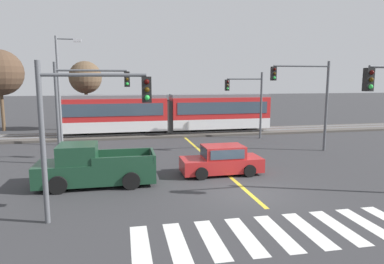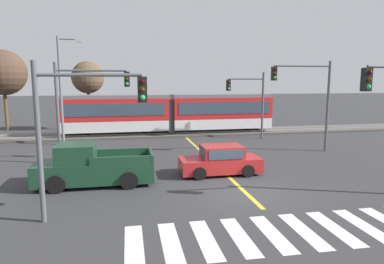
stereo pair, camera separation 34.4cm
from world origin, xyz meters
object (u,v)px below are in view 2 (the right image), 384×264
at_px(light_rail_tram, 170,112).
at_px(traffic_light_mid_left, 83,97).
at_px(bare_tree_far_west, 3,73).
at_px(pickup_truck, 92,167).
at_px(traffic_light_far_right, 250,96).
at_px(street_lamp_west, 63,84).
at_px(traffic_light_near_left, 78,117).
at_px(sedan_crossing, 220,161).
at_px(bare_tree_west, 88,78).
at_px(traffic_light_mid_right, 309,91).

bearing_deg(light_rail_tram, traffic_light_mid_left, -123.61).
xyz_separation_m(traffic_light_mid_left, bare_tree_far_west, (-8.99, 15.20, 1.64)).
bearing_deg(pickup_truck, traffic_light_far_right, 42.10).
relative_size(light_rail_tram, street_lamp_west, 2.29).
relative_size(traffic_light_near_left, traffic_light_mid_left, 0.94).
xyz_separation_m(sedan_crossing, bare_tree_far_west, (-16.18, 19.23, 4.87)).
bearing_deg(pickup_truck, bare_tree_west, 95.68).
bearing_deg(light_rail_tram, sedan_crossing, -86.31).
bearing_deg(traffic_light_near_left, pickup_truck, 90.31).
bearing_deg(traffic_light_mid_left, traffic_light_near_left, -84.77).
distance_m(street_lamp_west, bare_tree_far_west, 11.33).
height_order(street_lamp_west, bare_tree_west, street_lamp_west).
bearing_deg(light_rail_tram, traffic_light_mid_right, -48.44).
distance_m(bare_tree_far_west, bare_tree_west, 8.06).
bearing_deg(bare_tree_far_west, bare_tree_west, -9.97).
height_order(traffic_light_mid_right, traffic_light_near_left, traffic_light_mid_right).
xyz_separation_m(sedan_crossing, traffic_light_mid_left, (-7.19, 4.03, 3.23)).
xyz_separation_m(traffic_light_far_right, bare_tree_west, (-13.60, 7.83, 1.50)).
xyz_separation_m(traffic_light_mid_left, bare_tree_west, (-1.06, 13.81, 1.16)).
relative_size(traffic_light_far_right, traffic_light_mid_right, 0.90).
bearing_deg(traffic_light_mid_right, traffic_light_mid_left, -179.09).
height_order(traffic_light_mid_right, street_lamp_west, street_lamp_west).
xyz_separation_m(traffic_light_mid_right, street_lamp_west, (-16.68, 6.00, 0.43)).
bearing_deg(street_lamp_west, traffic_light_near_left, -78.91).
bearing_deg(bare_tree_far_west, traffic_light_far_right, -23.19).
bearing_deg(traffic_light_near_left, traffic_light_mid_right, 33.18).
relative_size(sedan_crossing, street_lamp_west, 0.52).
height_order(traffic_light_near_left, bare_tree_west, bare_tree_west).
distance_m(traffic_light_far_right, traffic_light_mid_left, 13.90).
xyz_separation_m(traffic_light_far_right, traffic_light_mid_right, (2.00, -5.74, 0.55)).
height_order(traffic_light_near_left, traffic_light_mid_left, traffic_light_mid_left).
bearing_deg(traffic_light_mid_right, traffic_light_near_left, -146.82).
relative_size(pickup_truck, traffic_light_mid_right, 0.88).
xyz_separation_m(pickup_truck, street_lamp_west, (-2.91, 10.88, 3.72)).
xyz_separation_m(light_rail_tram, traffic_light_near_left, (-5.52, -18.26, 1.61)).
relative_size(sedan_crossing, traffic_light_mid_left, 0.71).
xyz_separation_m(bare_tree_far_west, bare_tree_west, (7.93, -1.39, -0.48)).
distance_m(traffic_light_mid_right, bare_tree_far_west, 27.92).
distance_m(light_rail_tram, traffic_light_mid_left, 11.57).
bearing_deg(sedan_crossing, bare_tree_west, 114.82).
bearing_deg(traffic_light_near_left, traffic_light_far_right, 51.44).
bearing_deg(sedan_crossing, traffic_light_far_right, 61.85).
distance_m(traffic_light_near_left, bare_tree_west, 22.68).
bearing_deg(traffic_light_near_left, light_rail_tram, 73.19).
bearing_deg(traffic_light_mid_left, pickup_truck, -80.50).
bearing_deg(sedan_crossing, light_rail_tram, 93.69).
relative_size(sedan_crossing, traffic_light_mid_right, 0.68).
distance_m(light_rail_tram, bare_tree_west, 9.06).
distance_m(pickup_truck, street_lamp_west, 11.86).
distance_m(light_rail_tram, pickup_truck, 15.25).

